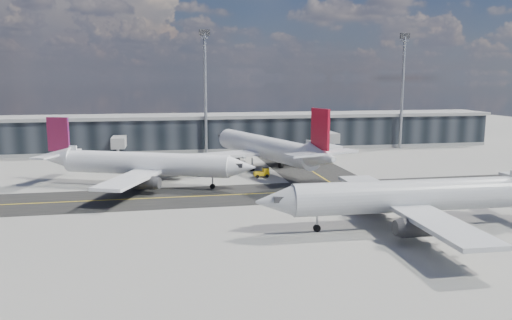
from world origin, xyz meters
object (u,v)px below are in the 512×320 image
object	(u,v)px
airliner_af	(144,164)
service_van	(235,162)
airliner_redtail	(266,148)
baggage_tug	(263,173)
airliner_near	(416,196)

from	to	relation	value
airliner_af	service_van	size ratio (longest dim) A/B	6.74
airliner_redtail	baggage_tug	world-z (taller)	airliner_redtail
airliner_redtail	service_van	distance (m)	8.43
airliner_near	baggage_tug	size ratio (longest dim) A/B	13.85
airliner_af	service_van	distance (m)	24.67
airliner_near	service_van	xyz separation A→B (m)	(-15.01, 46.73, -3.06)
airliner_af	service_van	bearing A→B (deg)	155.41
airliner_af	airliner_near	size ratio (longest dim) A/B	0.94
airliner_af	airliner_near	distance (m)	44.54
airliner_redtail	baggage_tug	xyz separation A→B (m)	(-2.15, -7.76, -3.41)
baggage_tug	service_van	bearing A→B (deg)	-170.74
airliner_af	airliner_near	bearing A→B (deg)	70.00
airliner_redtail	airliner_near	distance (m)	42.26
airliner_af	airliner_near	world-z (taller)	airliner_near
airliner_redtail	baggage_tug	distance (m)	8.74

